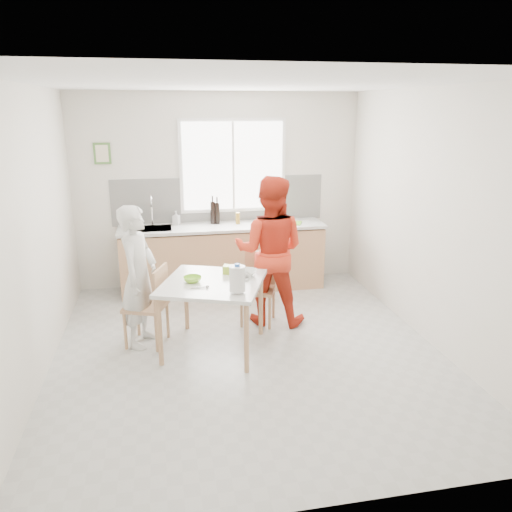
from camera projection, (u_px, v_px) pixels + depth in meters
The scene contains 21 objects.
ground at pixel (247, 350), 5.33m from camera, with size 4.50×4.50×0.00m, color #B7B7B2.
room_shell at pixel (246, 197), 4.86m from camera, with size 4.50×4.50×4.50m.
window at pixel (233, 166), 6.97m from camera, with size 1.50×0.06×1.30m.
backsplash at pixel (219, 200), 7.08m from camera, with size 3.00×0.02×0.65m, color white.
picture_frame at pixel (102, 153), 6.60m from camera, with size 0.22×0.03×0.28m.
kitchen_counter at pixel (223, 260), 7.04m from camera, with size 2.84×0.64×1.37m.
dining_table at pixel (213, 289), 5.17m from camera, with size 1.28×1.28×0.76m.
chair_left at pixel (151, 302), 5.33m from camera, with size 0.52×0.52×0.88m.
chair_far at pixel (259, 284), 5.94m from camera, with size 0.50×0.50×0.84m.
person_white at pixel (139, 277), 5.27m from camera, with size 0.56×0.37×1.53m, color silver.
person_red at pixel (270, 251), 5.81m from camera, with size 0.85×0.66×1.76m, color red.
bowl_green at pixel (192, 279), 5.12m from camera, with size 0.19×0.19×0.06m, color #8FD932.
bowl_white at pixel (246, 273), 5.32m from camera, with size 0.24×0.24×0.06m, color silver.
milk_jug at pixel (238, 278), 4.79m from camera, with size 0.22×0.16×0.28m.
green_box at pixel (228, 269), 5.38m from camera, with size 0.10×0.10×0.09m, color #9DC12C.
spoon at pixel (199, 287), 4.95m from camera, with size 0.01×0.01×0.16m, color #A5A5AA.
cutting_board at pixel (289, 223), 7.03m from camera, with size 0.35×0.25×0.01m, color #6FB92A.
wine_bottle_a at pixel (213, 213), 6.95m from camera, with size 0.07×0.07×0.32m, color black.
wine_bottle_b at pixel (217, 213), 6.96m from camera, with size 0.07×0.07×0.30m, color black.
jar_amber at pixel (238, 218), 6.96m from camera, with size 0.06×0.06×0.16m, color olive.
soap_bottle at pixel (176, 218), 6.92m from camera, with size 0.09×0.09×0.19m, color #999999.
Camera 1 is at (-0.83, -4.75, 2.49)m, focal length 35.00 mm.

